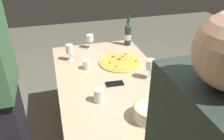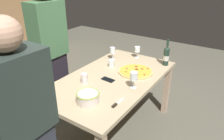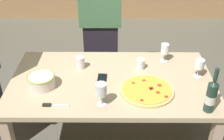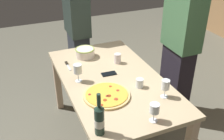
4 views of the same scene
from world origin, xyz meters
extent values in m
cube|color=tan|center=(0.00, 0.00, 0.73)|extent=(1.60, 0.90, 0.04)
cube|color=#C9A98C|center=(-0.74, 0.40, 0.35)|extent=(0.07, 0.07, 0.71)
cube|color=#C9A98C|center=(0.74, 0.40, 0.35)|extent=(0.07, 0.07, 0.71)
cylinder|color=#E3BB73|center=(0.26, -0.16, 0.76)|extent=(0.40, 0.40, 0.02)
cylinder|color=gold|center=(0.26, -0.16, 0.77)|extent=(0.36, 0.36, 0.01)
cylinder|color=#A73A25|center=(0.36, -0.11, 0.78)|extent=(0.03, 0.03, 0.00)
cylinder|color=#9C3617|center=(0.29, -0.15, 0.78)|extent=(0.03, 0.03, 0.00)
cylinder|color=#A03F1A|center=(0.33, -0.20, 0.78)|extent=(0.03, 0.03, 0.00)
cylinder|color=#B33B21|center=(0.16, -0.08, 0.78)|extent=(0.02, 0.02, 0.00)
cylinder|color=#A52926|center=(0.21, -0.29, 0.78)|extent=(0.02, 0.02, 0.00)
cylinder|color=#AF3A27|center=(0.25, -0.05, 0.78)|extent=(0.03, 0.03, 0.00)
cylinder|color=#A82829|center=(0.29, -0.16, 0.78)|extent=(0.02, 0.02, 0.00)
cylinder|color=#A13519|center=(0.39, -0.25, 0.78)|extent=(0.03, 0.03, 0.00)
cylinder|color=silver|center=(-0.53, -0.10, 0.80)|extent=(0.20, 0.20, 0.10)
torus|color=#9CB84D|center=(-0.53, -0.10, 0.84)|extent=(0.21, 0.21, 0.01)
cylinder|color=#22392D|center=(0.66, -0.37, 0.86)|extent=(0.07, 0.07, 0.21)
cone|color=#22392D|center=(0.66, -0.37, 0.97)|extent=(0.07, 0.07, 0.03)
cylinder|color=#22392D|center=(0.66, -0.37, 1.04)|extent=(0.03, 0.03, 0.09)
cylinder|color=silver|center=(0.66, -0.37, 0.85)|extent=(0.07, 0.07, 0.06)
cylinder|color=white|center=(0.69, 0.05, 0.75)|extent=(0.06, 0.06, 0.00)
cylinder|color=white|center=(0.69, 0.05, 0.79)|extent=(0.01, 0.01, 0.08)
cylinder|color=white|center=(0.69, 0.05, 0.87)|extent=(0.07, 0.07, 0.07)
cylinder|color=maroon|center=(0.69, 0.05, 0.84)|extent=(0.06, 0.06, 0.03)
cylinder|color=white|center=(0.45, 0.29, 0.75)|extent=(0.07, 0.07, 0.00)
cylinder|color=white|center=(0.45, 0.29, 0.79)|extent=(0.01, 0.01, 0.08)
cylinder|color=white|center=(0.45, 0.29, 0.87)|extent=(0.07, 0.07, 0.08)
cylinder|color=maroon|center=(0.45, 0.29, 0.85)|extent=(0.06, 0.06, 0.04)
cylinder|color=white|center=(-0.07, -0.31, 0.75)|extent=(0.06, 0.06, 0.00)
cylinder|color=white|center=(-0.07, -0.31, 0.80)|extent=(0.01, 0.01, 0.08)
cylinder|color=white|center=(-0.07, -0.31, 0.88)|extent=(0.08, 0.08, 0.09)
cylinder|color=maroon|center=(-0.07, -0.31, 0.85)|extent=(0.07, 0.07, 0.02)
cylinder|color=silver|center=(-0.26, 0.17, 0.80)|extent=(0.07, 0.07, 0.10)
cylinder|color=white|center=(0.24, 0.17, 0.79)|extent=(0.07, 0.07, 0.08)
cube|color=black|center=(-0.08, 0.00, 0.76)|extent=(0.08, 0.15, 0.01)
cube|color=silver|center=(-0.36, -0.33, 0.75)|extent=(0.14, 0.02, 0.01)
cube|color=black|center=(-0.45, -0.33, 0.76)|extent=(0.06, 0.02, 0.02)
cube|color=black|center=(-0.12, 0.84, 0.43)|extent=(0.35, 0.20, 0.87)
camera|label=1|loc=(-1.53, 0.44, 1.74)|focal=35.86mm
camera|label=2|loc=(-1.75, -1.17, 1.83)|focal=34.20mm
camera|label=3|loc=(0.01, -1.87, 2.03)|focal=46.07mm
camera|label=4|loc=(2.00, -0.83, 2.07)|focal=42.73mm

